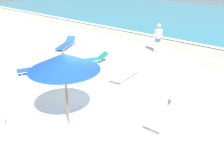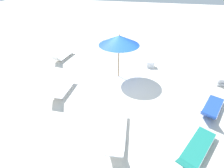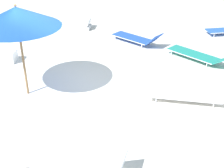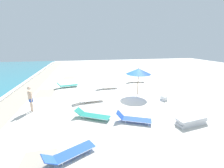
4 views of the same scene
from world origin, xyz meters
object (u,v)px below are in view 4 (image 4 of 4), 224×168
Objects in this scene: beach_umbrella at (139,71)px; beachgoer_wading_adult at (30,98)px; sun_lounger_beside_umbrella at (67,85)px; sun_lounger_near_water_left at (107,87)px; sun_lounger_near_water_right at (136,80)px; lounger_stack at (191,121)px; sun_lounger_mid_beach_pair_a at (70,153)px; sun_lounger_under_umbrella at (133,119)px; cooler_box at (164,98)px; sun_lounger_mid_beach_solo at (92,115)px; sun_lounger_mid_beach_pair_b at (89,100)px.

beach_umbrella reaches higher than beachgoer_wading_adult.
sun_lounger_beside_umbrella is 4.34m from sun_lounger_near_water_left.
sun_lounger_near_water_right is (0.57, -7.92, -0.00)m from sun_lounger_beside_umbrella.
lounger_stack is 0.92× the size of sun_lounger_mid_beach_pair_a.
sun_lounger_mid_beach_pair_a is (-10.56, -0.95, -0.01)m from sun_lounger_beside_umbrella.
cooler_box is at bearing -27.30° from sun_lounger_under_umbrella.
sun_lounger_under_umbrella is 9.56m from sun_lounger_near_water_right.
beach_umbrella is 1.26× the size of lounger_stack.
cooler_box is at bearing -81.39° from sun_lounger_mid_beach_pair_a.
lounger_stack is at bearing -176.87° from sun_lounger_near_water_right.
sun_lounger_near_water_left is 5.74m from cooler_box.
beach_umbrella is 6.05m from sun_lounger_mid_beach_solo.
sun_lounger_mid_beach_solo is 4.02× the size of cooler_box.
beachgoer_wading_adult is (1.87, 4.03, 0.79)m from sun_lounger_mid_beach_solo.
beach_umbrella is 3.09m from cooler_box.
cooler_box is (3.81, -0.45, -0.02)m from lounger_stack.
sun_lounger_under_umbrella is 4.16m from sun_lounger_mid_beach_pair_a.
beachgoer_wading_adult is (5.05, 2.88, 0.79)m from sun_lounger_mid_beach_pair_a.
sun_lounger_mid_beach_solo is at bearing -174.11° from sun_lounger_beside_umbrella.
sun_lounger_beside_umbrella is 7.94m from sun_lounger_near_water_right.
sun_lounger_mid_beach_pair_a is at bearing -171.38° from sun_lounger_mid_beach_solo.
lounger_stack is at bearing -105.83° from sun_lounger_mid_beach_pair_a.
sun_lounger_under_umbrella is 3.77× the size of cooler_box.
sun_lounger_mid_beach_solo is 2.72m from sun_lounger_mid_beach_pair_b.
sun_lounger_mid_beach_pair_b is (5.90, -1.13, -0.00)m from sun_lounger_mid_beach_pair_a.
lounger_stack is 3.36m from sun_lounger_under_umbrella.
sun_lounger_near_water_left is 0.98× the size of sun_lounger_near_water_right.
sun_lounger_near_water_right is 6.02m from cooler_box.
sun_lounger_mid_beach_solo is at bearing 173.63° from sun_lounger_mid_beach_pair_b.
sun_lounger_mid_beach_pair_a is at bearing 112.54° from cooler_box.
sun_lounger_near_water_right reaches higher than sun_lounger_mid_beach_pair_a.
sun_lounger_under_umbrella reaches higher than sun_lounger_mid_beach_pair_a.
sun_lounger_near_water_left is at bearing -45.80° from sun_lounger_mid_beach_pair_a.
sun_lounger_near_water_right is 0.96× the size of sun_lounger_mid_beach_solo.
cooler_box is (-5.45, -8.15, -0.03)m from sun_lounger_beside_umbrella.
sun_lounger_mid_beach_pair_b reaches higher than sun_lounger_mid_beach_solo.
sun_lounger_near_water_right is 9.86m from sun_lounger_mid_beach_solo.
lounger_stack is 7.26m from sun_lounger_mid_beach_pair_b.
beachgoer_wading_adult is at bearing 90.61° from sun_lounger_under_umbrella.
sun_lounger_beside_umbrella is 1.04× the size of sun_lounger_near_water_left.
sun_lounger_mid_beach_pair_b is at bearing 28.96° from sun_lounger_mid_beach_solo.
lounger_stack is (-5.52, -1.20, -1.97)m from beach_umbrella.
sun_lounger_beside_umbrella is 5.89m from beachgoer_wading_adult.
sun_lounger_under_umbrella is 4.68m from cooler_box.
sun_lounger_mid_beach_pair_a is (-6.82, 5.55, -1.96)m from beach_umbrella.
sun_lounger_under_umbrella is 0.90× the size of sun_lounger_mid_beach_pair_b.
lounger_stack is 0.90× the size of sun_lounger_beside_umbrella.
lounger_stack is at bearing -150.22° from sun_lounger_beside_umbrella.
sun_lounger_mid_beach_pair_b is at bearing 136.26° from sun_lounger_near_water_right.
sun_lounger_beside_umbrella reaches higher than lounger_stack.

